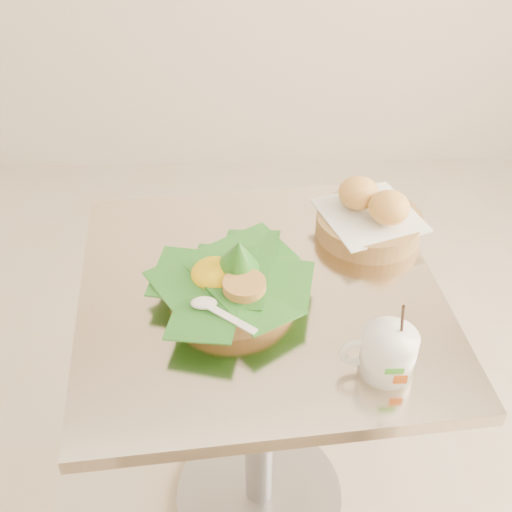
{
  "coord_description": "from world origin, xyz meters",
  "views": [
    {
      "loc": [
        0.06,
        -0.9,
        1.58
      ],
      "look_at": [
        0.09,
        0.05,
        0.82
      ],
      "focal_mm": 45.0,
      "sensor_mm": 36.0,
      "label": 1
    }
  ],
  "objects_px": {
    "rice_basket": "(232,280)",
    "coffee_mug": "(387,352)",
    "cafe_table": "(260,364)",
    "bread_basket": "(370,217)"
  },
  "relations": [
    {
      "from": "cafe_table",
      "to": "bread_basket",
      "type": "distance_m",
      "value": 0.4
    },
    {
      "from": "rice_basket",
      "to": "coffee_mug",
      "type": "xyz_separation_m",
      "value": [
        0.26,
        -0.19,
        0.0
      ]
    },
    {
      "from": "cafe_table",
      "to": "bread_basket",
      "type": "height_order",
      "value": "bread_basket"
    },
    {
      "from": "coffee_mug",
      "to": "bread_basket",
      "type": "bearing_deg",
      "value": 84.43
    },
    {
      "from": "cafe_table",
      "to": "rice_basket",
      "type": "distance_m",
      "value": 0.27
    },
    {
      "from": "cafe_table",
      "to": "coffee_mug",
      "type": "distance_m",
      "value": 0.4
    },
    {
      "from": "bread_basket",
      "to": "coffee_mug",
      "type": "bearing_deg",
      "value": -95.57
    },
    {
      "from": "rice_basket",
      "to": "coffee_mug",
      "type": "bearing_deg",
      "value": -36.98
    },
    {
      "from": "bread_basket",
      "to": "cafe_table",
      "type": "bearing_deg",
      "value": -143.98
    },
    {
      "from": "bread_basket",
      "to": "coffee_mug",
      "type": "relative_size",
      "value": 1.54
    }
  ]
}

